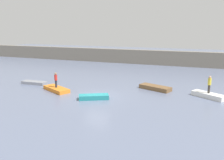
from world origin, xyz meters
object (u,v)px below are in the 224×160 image
(rowboat_grey, at_px, (34,83))
(rowboat_brown, at_px, (155,88))
(rowboat_orange, at_px, (56,89))
(person_red_shirt, at_px, (56,79))
(rowboat_white, at_px, (208,95))
(rowboat_teal, at_px, (94,97))
(person_yellow_shirt, at_px, (209,84))

(rowboat_grey, relative_size, rowboat_brown, 0.87)
(rowboat_orange, height_order, person_red_shirt, person_red_shirt)
(rowboat_white, xyz_separation_m, person_red_shirt, (-15.58, -3.24, 1.09))
(rowboat_grey, distance_m, person_red_shirt, 4.82)
(rowboat_white, bearing_deg, person_red_shirt, -137.10)
(rowboat_brown, bearing_deg, person_red_shirt, -135.17)
(rowboat_orange, bearing_deg, person_red_shirt, -156.91)
(rowboat_teal, xyz_separation_m, rowboat_white, (10.42, 4.53, 0.01))
(person_yellow_shirt, bearing_deg, person_red_shirt, -168.24)
(person_red_shirt, bearing_deg, rowboat_grey, 158.60)
(rowboat_grey, bearing_deg, rowboat_brown, 8.37)
(rowboat_teal, height_order, person_yellow_shirt, person_yellow_shirt)
(rowboat_teal, bearing_deg, person_red_shirt, 138.11)
(person_yellow_shirt, bearing_deg, rowboat_white, 0.00)
(rowboat_teal, distance_m, rowboat_white, 11.37)
(rowboat_orange, distance_m, person_red_shirt, 1.12)
(rowboat_teal, bearing_deg, rowboat_orange, 138.11)
(rowboat_teal, distance_m, person_red_shirt, 5.43)
(rowboat_brown, relative_size, rowboat_white, 1.11)
(rowboat_teal, relative_size, person_yellow_shirt, 1.66)
(rowboat_orange, xyz_separation_m, person_yellow_shirt, (15.58, 3.24, 1.24))
(rowboat_orange, bearing_deg, rowboat_teal, 12.62)
(rowboat_orange, xyz_separation_m, person_red_shirt, (-0.00, 0.00, 1.12))
(rowboat_brown, distance_m, rowboat_white, 5.66)
(rowboat_grey, distance_m, rowboat_orange, 4.69)
(rowboat_grey, height_order, rowboat_white, rowboat_white)
(rowboat_white, relative_size, person_yellow_shirt, 1.86)
(rowboat_white, bearing_deg, rowboat_teal, -125.36)
(rowboat_white, bearing_deg, rowboat_grey, -144.46)
(rowboat_grey, relative_size, rowboat_teal, 1.09)
(rowboat_brown, bearing_deg, rowboat_orange, -135.17)
(rowboat_teal, relative_size, rowboat_brown, 0.80)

